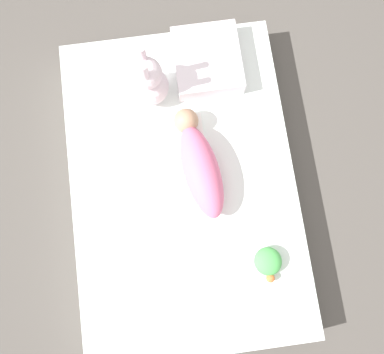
% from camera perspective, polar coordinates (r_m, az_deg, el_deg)
% --- Properties ---
extents(ground_plane, '(12.00, 12.00, 0.00)m').
position_cam_1_polar(ground_plane, '(1.95, -1.29, -1.72)').
color(ground_plane, '#514C47').
extents(bed_mattress, '(1.57, 1.07, 0.17)m').
position_cam_1_polar(bed_mattress, '(1.86, -1.35, -1.35)').
color(bed_mattress, white).
rests_on(bed_mattress, ground_plane).
extents(burp_cloth, '(0.21, 0.20, 0.02)m').
position_cam_1_polar(burp_cloth, '(1.82, -1.32, 6.20)').
color(burp_cloth, white).
rests_on(burp_cloth, bed_mattress).
extents(swaddled_baby, '(0.54, 0.23, 0.16)m').
position_cam_1_polar(swaddled_baby, '(1.72, 1.17, 1.83)').
color(swaddled_baby, pink).
rests_on(swaddled_baby, bed_mattress).
extents(pillow, '(0.35, 0.32, 0.10)m').
position_cam_1_polar(pillow, '(1.92, 2.32, 17.26)').
color(pillow, white).
rests_on(pillow, bed_mattress).
extents(bunny_plush, '(0.18, 0.18, 0.37)m').
position_cam_1_polar(bunny_plush, '(1.79, -6.63, 14.20)').
color(bunny_plush, silver).
rests_on(bunny_plush, bed_mattress).
extents(turtle_plush, '(0.16, 0.12, 0.08)m').
position_cam_1_polar(turtle_plush, '(1.76, 11.51, -12.58)').
color(turtle_plush, '#51B756').
rests_on(turtle_plush, bed_mattress).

